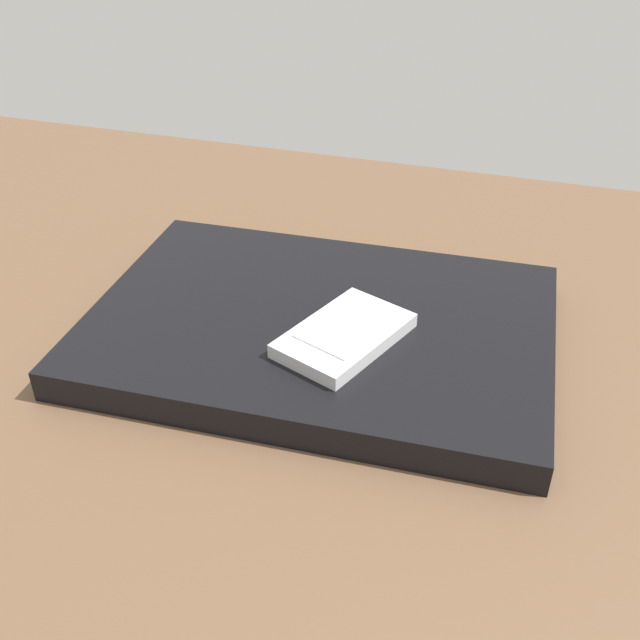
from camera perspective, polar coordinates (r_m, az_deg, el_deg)
The scene contains 3 objects.
desk_surface at distance 59.17cm, azimuth -1.48°, elevation -3.81°, with size 120.00×80.00×3.00cm, color brown.
laptop_closed at distance 59.02cm, azimuth 0.00°, elevation -0.62°, with size 35.45×24.73×2.46cm, color black.
cell_phone_on_laptop at distance 55.13cm, azimuth 1.87°, elevation -1.14°, with size 9.38×11.60×1.24cm.
Camera 1 is at (15.50, -44.13, 37.73)cm, focal length 42.20 mm.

